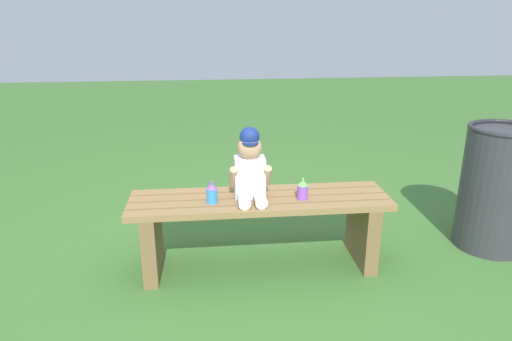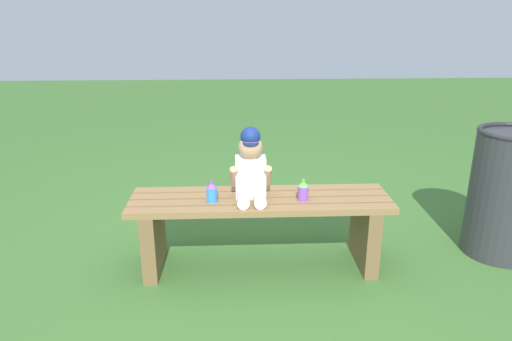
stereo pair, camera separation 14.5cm
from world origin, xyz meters
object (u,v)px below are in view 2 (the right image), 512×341
child_figure (251,168)px  trash_bin (508,193)px  sippy_cup_right (303,190)px  sippy_cup_left (212,192)px  park_bench (260,221)px

child_figure → trash_bin: child_figure is taller
child_figure → sippy_cup_right: child_figure is taller
sippy_cup_left → park_bench: bearing=9.8°
sippy_cup_right → sippy_cup_left: bearing=180.0°
park_bench → sippy_cup_left: sippy_cup_left is taller
park_bench → sippy_cup_left: bearing=-170.2°
trash_bin → child_figure: bearing=-176.7°
park_bench → trash_bin: size_ratio=1.87×
child_figure → sippy_cup_right: (0.29, -0.06, -0.12)m
child_figure → sippy_cup_left: bearing=-165.1°
sippy_cup_right → trash_bin: (1.27, 0.15, -0.10)m
sippy_cup_left → trash_bin: 1.79m
trash_bin → sippy_cup_left: bearing=-175.2°
sippy_cup_left → trash_bin: size_ratio=0.16×
park_bench → child_figure: child_figure is taller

